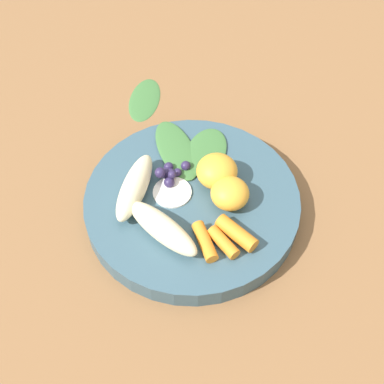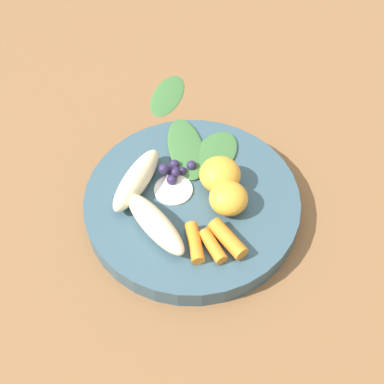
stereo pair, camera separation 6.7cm
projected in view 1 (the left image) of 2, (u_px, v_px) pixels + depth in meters
The scene contains 14 objects.
ground_plane at pixel (192, 209), 0.70m from camera, with size 2.40×2.40×0.00m, color brown.
bowl at pixel (192, 203), 0.69m from camera, with size 0.29×0.29×0.03m, color #385666.
banana_peeled_left at pixel (165, 229), 0.63m from camera, with size 0.11×0.03×0.03m, color beige.
banana_peeled_right at pixel (135, 187), 0.67m from camera, with size 0.11×0.03×0.03m, color beige.
orange_segment_near at pixel (217, 171), 0.68m from camera, with size 0.05×0.05×0.04m, color #F4A833.
orange_segment_far at pixel (230, 193), 0.66m from camera, with size 0.05×0.05×0.04m, color #F4A833.
carrot_front at pixel (205, 242), 0.63m from camera, with size 0.02×0.02×0.05m, color orange.
carrot_mid_left at pixel (223, 242), 0.63m from camera, with size 0.02×0.02×0.05m, color orange.
carrot_mid_right at pixel (237, 233), 0.63m from camera, with size 0.02×0.02×0.06m, color orange.
blueberry_pile at pixel (170, 173), 0.69m from camera, with size 0.03×0.05×0.03m.
coconut_shred_patch at pixel (172, 192), 0.68m from camera, with size 0.05×0.05×0.00m, color white.
kale_leaf_left at pixel (206, 152), 0.72m from camera, with size 0.09×0.06×0.01m, color #3D7038.
kale_leaf_right at pixel (176, 150), 0.73m from camera, with size 0.12×0.05×0.01m, color #3D7038.
kale_leaf_stray at pixel (145, 99), 0.83m from camera, with size 0.10×0.05×0.01m, color #3D7038.
Camera 1 is at (-0.21, 0.35, 0.57)m, focal length 48.28 mm.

